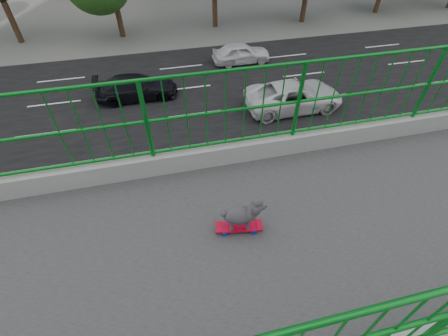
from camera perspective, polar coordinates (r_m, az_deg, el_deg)
road at (r=18.04m, az=-5.36°, el=9.83°), size 18.00×90.00×0.02m
footbridge at (r=5.50m, az=14.80°, el=-20.83°), size 3.00×24.00×7.00m
railing at (r=3.85m, az=20.12°, el=-7.74°), size 3.00×24.00×1.42m
skateboard at (r=3.71m, az=2.74°, el=-10.76°), size 0.25×0.56×0.07m
poodle at (r=3.51m, az=3.33°, el=-8.39°), size 0.27×0.51×0.43m
car_0 at (r=12.18m, az=-7.66°, el=-6.36°), size 1.85×4.59×1.56m
car_2 at (r=18.59m, az=12.73°, el=12.82°), size 2.58×5.59×1.55m
car_3 at (r=19.86m, az=-15.83°, el=14.11°), size 1.96×4.82×1.40m
car_4 at (r=23.50m, az=3.18°, el=20.36°), size 1.63×4.06×1.38m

